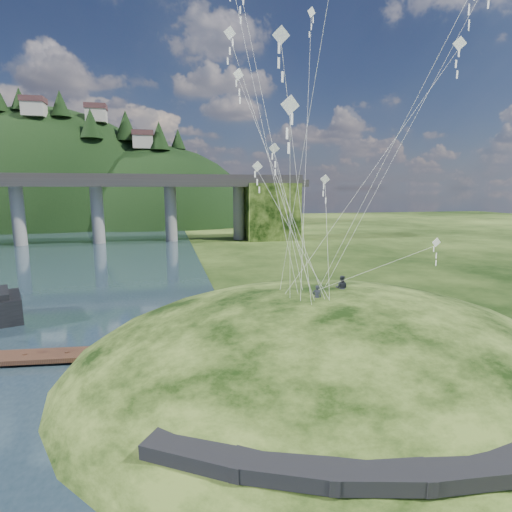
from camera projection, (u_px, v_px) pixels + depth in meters
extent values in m
plane|color=black|center=(212.00, 392.00, 23.44)|extent=(320.00, 320.00, 0.00)
ellipsoid|color=black|center=(326.00, 385.00, 27.37)|extent=(36.00, 32.00, 13.00)
cube|color=black|center=(197.00, 451.00, 15.08)|extent=(4.32, 3.62, 0.71)
cube|color=black|center=(286.00, 467.00, 14.15)|extent=(4.10, 2.97, 0.61)
cube|color=black|center=(377.00, 473.00, 13.85)|extent=(3.85, 2.37, 0.62)
cube|color=black|center=(460.00, 470.00, 14.08)|extent=(3.62, 1.83, 0.66)
cylinder|color=gray|center=(18.00, 215.00, 82.61)|extent=(2.60, 2.60, 13.00)
cylinder|color=gray|center=(97.00, 214.00, 86.01)|extent=(2.60, 2.60, 13.00)
cylinder|color=gray|center=(171.00, 213.00, 89.41)|extent=(2.60, 2.60, 13.00)
cylinder|color=gray|center=(239.00, 212.00, 92.82)|extent=(2.60, 2.60, 13.00)
cube|color=black|center=(270.00, 211.00, 94.47)|extent=(12.00, 11.00, 13.00)
ellipsoid|color=black|center=(53.00, 241.00, 136.76)|extent=(96.00, 68.00, 88.00)
ellipsoid|color=black|center=(158.00, 253.00, 137.43)|extent=(76.00, 56.00, 72.00)
cone|color=black|center=(19.00, 99.00, 117.32)|extent=(4.97, 4.97, 6.54)
cone|color=black|center=(60.00, 103.00, 118.10)|extent=(5.83, 5.83, 7.67)
cone|color=black|center=(91.00, 123.00, 116.32)|extent=(6.47, 6.47, 8.51)
cone|color=black|center=(126.00, 126.00, 124.87)|extent=(7.13, 7.13, 9.38)
cone|color=black|center=(159.00, 136.00, 122.89)|extent=(6.56, 6.56, 8.63)
cone|color=black|center=(178.00, 139.00, 129.60)|extent=(4.88, 4.88, 6.42)
cube|color=beige|center=(34.00, 110.00, 115.09)|extent=(6.00, 5.00, 4.00)
cube|color=brown|center=(33.00, 100.00, 114.64)|extent=(6.40, 5.40, 1.60)
cube|color=beige|center=(96.00, 116.00, 124.39)|extent=(6.00, 5.00, 4.00)
cube|color=brown|center=(96.00, 107.00, 123.93)|extent=(6.40, 5.40, 1.60)
cube|color=beige|center=(143.00, 142.00, 123.08)|extent=(6.00, 5.00, 4.00)
cube|color=brown|center=(143.00, 133.00, 122.63)|extent=(6.40, 5.40, 1.60)
cube|color=#361F16|center=(67.00, 355.00, 27.74)|extent=(13.05, 3.34, 0.32)
cylinder|color=#361F16|center=(25.00, 360.00, 27.44)|extent=(0.28, 0.28, 0.92)
cylinder|color=#361F16|center=(67.00, 358.00, 27.78)|extent=(0.28, 0.28, 0.92)
cylinder|color=#361F16|center=(108.00, 356.00, 28.11)|extent=(0.28, 0.28, 0.92)
cylinder|color=#361F16|center=(149.00, 354.00, 28.44)|extent=(0.28, 0.28, 0.92)
imported|color=#22262E|center=(317.00, 285.00, 25.38)|extent=(0.66, 0.55, 1.56)
imported|color=#22262E|center=(342.00, 275.00, 27.79)|extent=(1.10, 1.05, 1.80)
cube|color=white|center=(436.00, 242.00, 27.34)|extent=(0.67, 0.16, 0.67)
cube|color=white|center=(436.00, 249.00, 27.42)|extent=(0.09, 0.04, 0.39)
cube|color=white|center=(435.00, 256.00, 27.50)|extent=(0.09, 0.04, 0.39)
cube|color=white|center=(435.00, 263.00, 27.58)|extent=(0.09, 0.04, 0.39)
cube|color=white|center=(238.00, 74.00, 27.29)|extent=(0.78, 0.26, 0.78)
cube|color=white|center=(238.00, 83.00, 27.39)|extent=(0.10, 0.07, 0.46)
cube|color=white|center=(238.00, 92.00, 27.48)|extent=(0.10, 0.07, 0.46)
cube|color=white|center=(238.00, 100.00, 27.57)|extent=(0.10, 0.07, 0.46)
cube|color=white|center=(274.00, 148.00, 28.34)|extent=(0.78, 0.29, 0.76)
cube|color=white|center=(274.00, 156.00, 28.43)|extent=(0.10, 0.04, 0.45)
cube|color=white|center=(274.00, 164.00, 28.53)|extent=(0.10, 0.04, 0.45)
cube|color=white|center=(274.00, 172.00, 28.62)|extent=(0.10, 0.04, 0.45)
cube|color=white|center=(311.00, 12.00, 29.80)|extent=(0.71, 0.29, 0.74)
cube|color=white|center=(311.00, 20.00, 29.89)|extent=(0.09, 0.07, 0.43)
cube|color=white|center=(311.00, 27.00, 29.98)|extent=(0.09, 0.07, 0.43)
cube|color=white|center=(311.00, 35.00, 30.07)|extent=(0.09, 0.07, 0.43)
cube|color=white|center=(230.00, 33.00, 21.24)|extent=(0.67, 0.18, 0.66)
cube|color=white|center=(230.00, 42.00, 21.32)|extent=(0.09, 0.05, 0.39)
cube|color=white|center=(230.00, 52.00, 21.40)|extent=(0.09, 0.05, 0.39)
cube|color=white|center=(230.00, 61.00, 21.48)|extent=(0.09, 0.05, 0.39)
cube|color=white|center=(460.00, 43.00, 25.59)|extent=(0.80, 0.40, 0.84)
cube|color=white|center=(459.00, 54.00, 25.69)|extent=(0.11, 0.04, 0.50)
cube|color=white|center=(458.00, 64.00, 25.79)|extent=(0.11, 0.04, 0.50)
cube|color=white|center=(457.00, 74.00, 25.89)|extent=(0.11, 0.04, 0.50)
cube|color=white|center=(281.00, 35.00, 19.34)|extent=(0.87, 0.29, 0.85)
cube|color=white|center=(281.00, 49.00, 19.45)|extent=(0.11, 0.03, 0.51)
cube|color=white|center=(281.00, 62.00, 19.55)|extent=(0.11, 0.03, 0.51)
cube|color=white|center=(281.00, 76.00, 19.65)|extent=(0.11, 0.03, 0.51)
cube|color=white|center=(325.00, 179.00, 26.25)|extent=(0.66, 0.22, 0.64)
cube|color=white|center=(325.00, 186.00, 26.33)|extent=(0.09, 0.03, 0.38)
cube|color=white|center=(325.00, 194.00, 26.41)|extent=(0.09, 0.03, 0.38)
cube|color=white|center=(325.00, 201.00, 26.49)|extent=(0.09, 0.03, 0.38)
cube|color=white|center=(257.00, 166.00, 24.70)|extent=(0.68, 0.21, 0.66)
cube|color=white|center=(257.00, 174.00, 24.78)|extent=(0.09, 0.04, 0.39)
cube|color=white|center=(257.00, 182.00, 24.86)|extent=(0.09, 0.04, 0.39)
cube|color=white|center=(257.00, 190.00, 24.94)|extent=(0.09, 0.04, 0.39)
cube|color=white|center=(290.00, 105.00, 17.38)|extent=(0.85, 0.26, 0.83)
cube|color=white|center=(290.00, 119.00, 17.48)|extent=(0.11, 0.05, 0.49)
cube|color=white|center=(290.00, 134.00, 17.58)|extent=(0.11, 0.05, 0.49)
cube|color=white|center=(290.00, 148.00, 17.68)|extent=(0.11, 0.05, 0.49)
cube|color=white|center=(487.00, 5.00, 24.80)|extent=(0.10, 0.08, 0.48)
cube|color=white|center=(242.00, 2.00, 27.95)|extent=(0.11, 0.06, 0.49)
cube|color=white|center=(242.00, 11.00, 28.05)|extent=(0.11, 0.06, 0.49)
cube|color=white|center=(242.00, 20.00, 28.15)|extent=(0.11, 0.06, 0.49)
cube|color=white|center=(471.00, 10.00, 18.86)|extent=(0.11, 0.07, 0.50)
cube|color=white|center=(470.00, 24.00, 18.96)|extent=(0.11, 0.07, 0.50)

